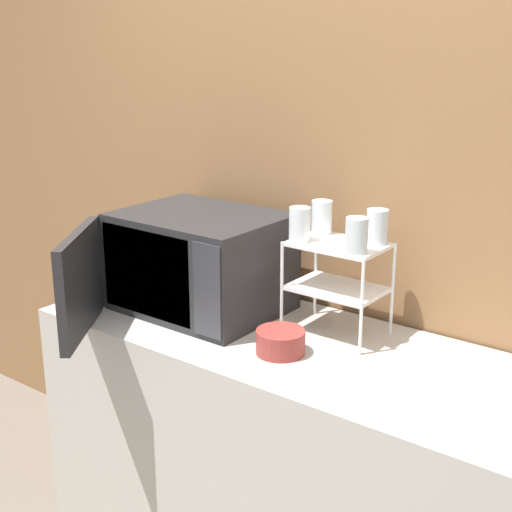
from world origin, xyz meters
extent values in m
cube|color=olive|center=(0.00, 0.67, 1.30)|extent=(8.00, 0.06, 2.60)
cube|color=#B7B2A8|center=(0.00, 0.31, 0.45)|extent=(1.83, 0.63, 0.90)
cube|color=#262628|center=(-0.47, 0.35, 1.06)|extent=(0.54, 0.42, 0.34)
cube|color=#B7B2A8|center=(-0.53, 0.15, 1.06)|extent=(0.38, 0.01, 0.29)
cube|color=#333338|center=(-0.26, 0.14, 1.06)|extent=(0.11, 0.01, 0.30)
cube|color=#262628|center=(-0.63, -0.03, 1.06)|extent=(0.26, 0.36, 0.32)
cylinder|color=white|center=(-0.14, 0.35, 1.05)|extent=(0.01, 0.01, 0.30)
cylinder|color=white|center=(0.15, 0.35, 1.05)|extent=(0.01, 0.01, 0.30)
cylinder|color=white|center=(-0.14, 0.54, 1.05)|extent=(0.01, 0.01, 0.30)
cylinder|color=white|center=(0.15, 0.54, 1.05)|extent=(0.01, 0.01, 0.30)
cube|color=white|center=(0.01, 0.45, 1.05)|extent=(0.28, 0.20, 0.01)
cube|color=white|center=(0.01, 0.45, 1.19)|extent=(0.28, 0.20, 0.01)
cylinder|color=silver|center=(-0.10, 0.39, 1.25)|extent=(0.07, 0.07, 0.11)
cylinder|color=silver|center=(0.10, 0.51, 1.25)|extent=(0.07, 0.07, 0.11)
cylinder|color=silver|center=(0.10, 0.38, 1.25)|extent=(0.07, 0.07, 0.11)
cylinder|color=silver|center=(-0.10, 0.51, 1.25)|extent=(0.07, 0.07, 0.11)
cylinder|color=maroon|center=(-0.04, 0.21, 0.90)|extent=(0.08, 0.08, 0.01)
cylinder|color=maroon|center=(-0.04, 0.21, 0.93)|extent=(0.15, 0.15, 0.07)
camera|label=1|loc=(1.07, -1.37, 1.79)|focal=50.00mm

